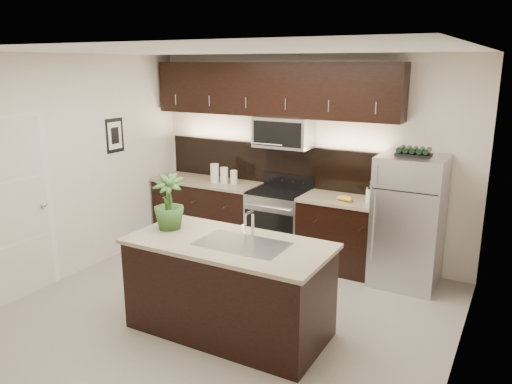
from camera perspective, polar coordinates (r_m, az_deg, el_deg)
ground at (r=5.52m, az=-3.06°, el=-13.42°), size 4.50×4.50×0.00m
room_walls at (r=4.99m, az=-4.63°, el=4.20°), size 4.52×4.02×2.71m
counter_run at (r=6.90m, az=1.11°, el=-3.32°), size 3.51×0.65×0.94m
upper_fixtures at (r=6.70m, az=1.98°, el=10.70°), size 3.49×0.40×1.66m
island at (r=4.95m, az=-3.10°, el=-10.76°), size 1.96×0.96×0.94m
sink_faucet at (r=4.70m, az=-1.56°, el=-5.77°), size 0.84×0.50×0.28m
refrigerator at (r=6.14m, az=17.00°, el=-3.23°), size 0.75×0.68×1.56m
wine_rack at (r=5.95m, az=17.58°, el=4.38°), size 0.39×0.24×0.09m
plant at (r=5.13m, az=-9.95°, el=-1.11°), size 0.42×0.42×0.57m
canisters at (r=7.06m, az=-3.92°, el=1.99°), size 0.39×0.17×0.27m
french_press at (r=6.18m, az=12.84°, el=-0.33°), size 0.09×0.09×0.27m
bananas at (r=6.27m, az=9.79°, el=-0.61°), size 0.24×0.21×0.06m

